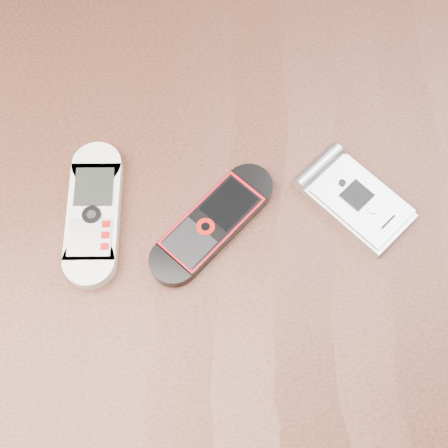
% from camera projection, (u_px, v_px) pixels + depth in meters
% --- Properties ---
extents(ground, '(4.00, 4.00, 0.00)m').
position_uv_depth(ground, '(222.00, 370.00, 1.28)').
color(ground, '#472B19').
rests_on(ground, ground).
extents(table, '(1.20, 0.80, 0.75)m').
position_uv_depth(table, '(220.00, 265.00, 0.69)').
color(table, black).
rests_on(table, ground).
extents(nokia_white, '(0.06, 0.15, 0.02)m').
position_uv_depth(nokia_white, '(94.00, 213.00, 0.59)').
color(nokia_white, silver).
rests_on(nokia_white, table).
extents(nokia_black_red, '(0.13, 0.14, 0.02)m').
position_uv_depth(nokia_black_red, '(212.00, 223.00, 0.59)').
color(nokia_black_red, black).
rests_on(nokia_black_red, table).
extents(motorola_razr, '(0.12, 0.12, 0.02)m').
position_uv_depth(motorola_razr, '(358.00, 201.00, 0.60)').
color(motorola_razr, '#B6B6BA').
rests_on(motorola_razr, table).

